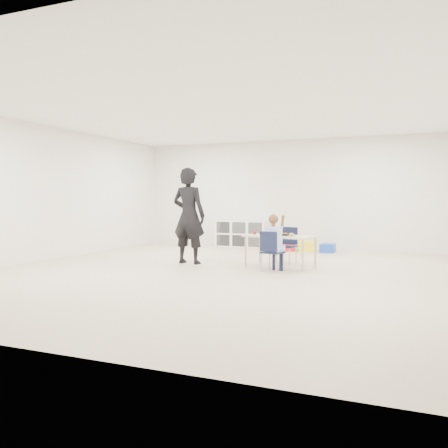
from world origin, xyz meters
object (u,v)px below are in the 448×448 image
at_px(child, 273,240).
at_px(chair_near, 273,251).
at_px(adult, 189,216).
at_px(table, 280,251).
at_px(cubby_shelf, 241,234).

bearing_deg(child, chair_near, 0.00).
bearing_deg(adult, table, -171.67).
xyz_separation_m(chair_near, adult, (-1.84, 0.38, 0.58)).
relative_size(table, cubby_shelf, 1.01).
xyz_separation_m(child, cubby_shelf, (-2.02, 3.85, -0.21)).
distance_m(table, cubby_shelf, 3.84).
relative_size(chair_near, cubby_shelf, 0.51).
distance_m(table, child, 0.62).
bearing_deg(cubby_shelf, chair_near, -62.23).
xyz_separation_m(child, adult, (-1.84, 0.38, 0.38)).
relative_size(child, adult, 0.60).
bearing_deg(table, cubby_shelf, 133.77).
xyz_separation_m(cubby_shelf, adult, (0.19, -3.46, 0.59)).
distance_m(table, adult, 1.93).
distance_m(chair_near, child, 0.21).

